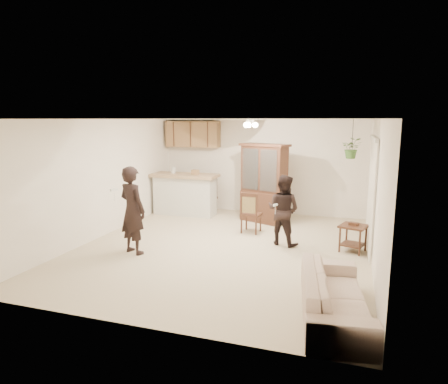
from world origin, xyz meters
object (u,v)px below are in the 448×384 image
(child, at_px, (283,212))
(china_hutch, at_px, (264,184))
(sofa, at_px, (335,289))
(adult, at_px, (132,206))
(side_table, at_px, (353,238))
(chair_hutch_right, at_px, (251,221))
(chair_hutch_left, at_px, (208,202))
(chair_bar, at_px, (200,202))

(child, distance_m, china_hutch, 1.85)
(sofa, height_order, adult, adult)
(side_table, distance_m, chair_hutch_right, 2.29)
(sofa, xyz_separation_m, child, (-1.15, 2.81, 0.31))
(adult, relative_size, chair_hutch_left, 1.86)
(sofa, distance_m, child, 3.05)
(sofa, bearing_deg, chair_bar, 28.67)
(side_table, bearing_deg, chair_hutch_right, 162.44)
(side_table, bearing_deg, child, 178.28)
(sofa, xyz_separation_m, adult, (-3.74, 1.40, 0.53))
(sofa, relative_size, chair_hutch_right, 2.02)
(child, bearing_deg, china_hutch, -47.30)
(sofa, height_order, side_table, sofa)
(chair_hutch_right, bearing_deg, child, 145.74)
(adult, bearing_deg, child, -130.59)
(chair_bar, bearing_deg, side_table, -39.63)
(adult, distance_m, chair_bar, 3.69)
(chair_bar, xyz_separation_m, chair_hutch_right, (1.84, -1.57, 0.00))
(sofa, bearing_deg, chair_hutch_right, 21.22)
(adult, height_order, china_hutch, china_hutch)
(child, relative_size, chair_bar, 1.48)
(side_table, bearing_deg, chair_bar, 150.61)
(child, bearing_deg, chair_bar, -21.92)
(chair_hutch_left, height_order, chair_hutch_right, chair_hutch_left)
(child, xyz_separation_m, chair_hutch_right, (-0.82, 0.65, -0.41))
(sofa, height_order, china_hutch, china_hutch)
(adult, distance_m, china_hutch, 3.57)
(chair_bar, bearing_deg, chair_hutch_right, -50.78)
(side_table, bearing_deg, china_hutch, 141.26)
(adult, xyz_separation_m, chair_hutch_right, (1.76, 2.06, -0.64))
(child, distance_m, chair_hutch_left, 3.30)
(chair_bar, bearing_deg, sofa, -63.09)
(child, xyz_separation_m, chair_hutch_left, (-2.43, 2.20, -0.40))
(adult, bearing_deg, sofa, -179.77)
(sofa, relative_size, chair_hutch_left, 1.93)
(child, xyz_separation_m, chair_bar, (-2.66, 2.22, -0.42))
(sofa, distance_m, chair_hutch_left, 6.16)
(chair_hutch_left, xyz_separation_m, chair_hutch_right, (1.61, -1.55, -0.01))
(adult, height_order, child, adult)
(chair_hutch_right, bearing_deg, chair_hutch_left, -39.93)
(side_table, distance_m, chair_bar, 4.61)
(chair_hutch_left, bearing_deg, child, 9.49)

